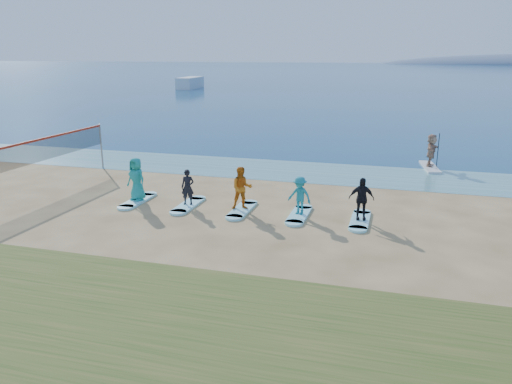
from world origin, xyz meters
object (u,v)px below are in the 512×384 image
(paddleboarder, at_px, (431,150))
(surfboard_4, at_px, (360,220))
(paddleboard, at_px, (430,167))
(student_2, at_px, (242,188))
(surfboard_0, at_px, (138,201))
(student_3, at_px, (300,195))
(student_4, at_px, (361,199))
(surfboard_2, at_px, (242,210))
(boat_offshore_a, at_px, (190,88))
(surfboard_3, at_px, (299,215))
(volleyball_net, at_px, (45,149))
(surfboard_1, at_px, (188,205))
(student_0, at_px, (136,179))
(student_1, at_px, (188,187))

(paddleboarder, bearing_deg, surfboard_4, 174.58)
(paddleboard, distance_m, student_2, 13.16)
(surfboard_0, xyz_separation_m, student_3, (7.23, 0.00, 0.81))
(student_4, bearing_deg, surfboard_2, 169.59)
(boat_offshore_a, height_order, student_4, student_4)
(boat_offshore_a, relative_size, surfboard_3, 3.74)
(student_3, distance_m, student_4, 2.41)
(paddleboarder, height_order, student_3, paddleboarder)
(volleyball_net, relative_size, student_2, 5.13)
(student_2, distance_m, student_4, 4.82)
(surfboard_2, bearing_deg, surfboard_0, 180.00)
(surfboard_1, bearing_deg, boat_offshore_a, 113.26)
(surfboard_2, bearing_deg, surfboard_1, 180.00)
(boat_offshore_a, xyz_separation_m, surfboard_3, (33.69, -67.17, 0.04))
(student_0, xyz_separation_m, student_4, (9.64, 0.00, -0.11))
(volleyball_net, height_order, boat_offshore_a, volleyball_net)
(student_1, distance_m, surfboard_4, 7.27)
(boat_offshore_a, bearing_deg, surfboard_2, -69.26)
(surfboard_0, relative_size, student_1, 1.46)
(volleyball_net, relative_size, surfboard_0, 4.13)
(volleyball_net, relative_size, paddleboard, 3.03)
(volleyball_net, bearing_deg, boat_offshore_a, 107.75)
(student_2, bearing_deg, paddleboarder, 30.60)
(boat_offshore_a, relative_size, student_3, 5.36)
(paddleboarder, height_order, student_2, paddleboarder)
(surfboard_3, bearing_deg, student_0, 180.00)
(boat_offshore_a, bearing_deg, surfboard_0, -72.73)
(paddleboard, bearing_deg, volleyball_net, -159.86)
(student_3, bearing_deg, surfboard_3, 0.00)
(volleyball_net, height_order, surfboard_3, volleyball_net)
(volleyball_net, distance_m, surfboard_2, 10.28)
(boat_offshore_a, distance_m, surfboard_0, 72.19)
(volleyball_net, distance_m, surfboard_4, 15.03)
(paddleboarder, xyz_separation_m, boat_offshore_a, (-39.13, 56.64, -1.03))
(volleyball_net, height_order, student_0, volleyball_net)
(paddleboarder, xyz_separation_m, student_2, (-7.85, -10.53, -0.06))
(student_1, bearing_deg, surfboard_0, 170.09)
(student_2, distance_m, student_3, 2.41)
(student_0, xyz_separation_m, surfboard_4, (9.64, 0.00, -0.98))
(paddleboard, bearing_deg, student_1, -142.40)
(paddleboard, xyz_separation_m, student_3, (-5.44, -10.53, 0.80))
(volleyball_net, distance_m, paddleboarder, 20.37)
(paddleboarder, bearing_deg, surfboard_2, 153.94)
(student_4, bearing_deg, student_0, 169.59)
(volleyball_net, relative_size, student_4, 5.48)
(student_1, xyz_separation_m, student_2, (2.41, 0.00, 0.13))
(student_0, distance_m, student_3, 7.23)
(student_0, bearing_deg, student_1, 15.73)
(surfboard_0, xyz_separation_m, surfboard_4, (9.64, 0.00, 0.00))
(surfboard_3, bearing_deg, boat_offshore_a, 116.64)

